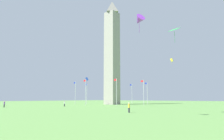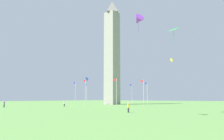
# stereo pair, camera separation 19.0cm
# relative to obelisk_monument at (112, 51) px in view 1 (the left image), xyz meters

# --- Properties ---
(ground_plane) EXTENTS (260.00, 260.00, 0.00)m
(ground_plane) POSITION_rel_obelisk_monument_xyz_m (0.00, 0.00, -21.47)
(ground_plane) COLOR #609347
(obelisk_monument) EXTENTS (4.72, 4.72, 42.94)m
(obelisk_monument) POSITION_rel_obelisk_monument_xyz_m (0.00, 0.00, 0.00)
(obelisk_monument) COLOR gray
(obelisk_monument) RESTS_ON ground
(flagpole_n) EXTENTS (1.12, 0.14, 8.89)m
(flagpole_n) POSITION_rel_obelisk_monument_xyz_m (14.39, 0.00, -16.63)
(flagpole_n) COLOR silver
(flagpole_n) RESTS_ON ground
(flagpole_ne) EXTENTS (1.12, 0.14, 8.89)m
(flagpole_ne) POSITION_rel_obelisk_monument_xyz_m (10.19, 10.14, -16.63)
(flagpole_ne) COLOR silver
(flagpole_ne) RESTS_ON ground
(flagpole_e) EXTENTS (1.12, 0.14, 8.89)m
(flagpole_e) POSITION_rel_obelisk_monument_xyz_m (0.05, 14.34, -16.63)
(flagpole_e) COLOR silver
(flagpole_e) RESTS_ON ground
(flagpole_se) EXTENTS (1.12, 0.14, 8.89)m
(flagpole_se) POSITION_rel_obelisk_monument_xyz_m (-10.08, 10.14, -16.63)
(flagpole_se) COLOR silver
(flagpole_se) RESTS_ON ground
(flagpole_s) EXTENTS (1.12, 0.14, 8.89)m
(flagpole_s) POSITION_rel_obelisk_monument_xyz_m (-14.28, 0.00, -16.63)
(flagpole_s) COLOR silver
(flagpole_s) RESTS_ON ground
(flagpole_sw) EXTENTS (1.12, 0.14, 8.89)m
(flagpole_sw) POSITION_rel_obelisk_monument_xyz_m (-10.08, -10.14, -16.63)
(flagpole_sw) COLOR silver
(flagpole_sw) RESTS_ON ground
(flagpole_w) EXTENTS (1.12, 0.14, 8.89)m
(flagpole_w) POSITION_rel_obelisk_monument_xyz_m (0.05, -14.34, -16.63)
(flagpole_w) COLOR silver
(flagpole_w) RESTS_ON ground
(flagpole_nw) EXTENTS (1.12, 0.14, 8.89)m
(flagpole_nw) POSITION_rel_obelisk_monument_xyz_m (10.19, -10.14, -16.63)
(flagpole_nw) COLOR silver
(flagpole_nw) RESTS_ON ground
(person_white_shirt) EXTENTS (0.32, 0.32, 1.69)m
(person_white_shirt) POSITION_rel_obelisk_monument_xyz_m (-1.38, 24.12, -20.63)
(person_white_shirt) COLOR #2D2D38
(person_white_shirt) RESTS_ON ground
(person_yellow_shirt) EXTENTS (0.32, 0.32, 1.68)m
(person_yellow_shirt) POSITION_rel_obelisk_monument_xyz_m (-30.74, 33.40, -20.64)
(person_yellow_shirt) COLOR #2D2D38
(person_yellow_shirt) RESTS_ON ground
(person_purple_shirt) EXTENTS (0.32, 0.32, 1.74)m
(person_purple_shirt) POSITION_rel_obelisk_monument_xyz_m (5.97, 38.12, -20.61)
(person_purple_shirt) COLOR #2D2D38
(person_purple_shirt) RESTS_ON ground
(kite_green_diamond) EXTENTS (1.77, 1.65, 2.52)m
(kite_green_diamond) POSITION_rel_obelisk_monument_xyz_m (-38.69, 32.13, -8.37)
(kite_green_diamond) COLOR green
(kite_purple_delta) EXTENTS (1.93, 1.74, 2.50)m
(kite_purple_delta) POSITION_rel_obelisk_monument_xyz_m (-37.09, 40.14, -8.88)
(kite_purple_delta) COLOR purple
(kite_blue_box) EXTENTS (1.24, 1.38, 2.63)m
(kite_blue_box) POSITION_rel_obelisk_monument_xyz_m (3.26, 10.70, -12.01)
(kite_blue_box) COLOR blue
(kite_yellow_box) EXTENTS (0.97, 0.70, 2.25)m
(kite_yellow_box) POSITION_rel_obelisk_monument_xyz_m (-23.47, -3.82, -5.98)
(kite_yellow_box) COLOR yellow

